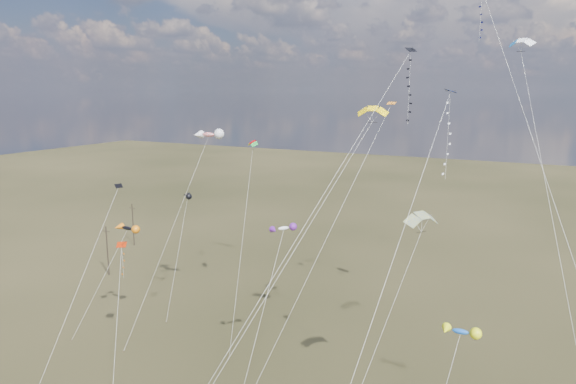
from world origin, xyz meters
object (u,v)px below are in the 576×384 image
at_px(utility_pole_near, 107,251).
at_px(diamond_black_high, 396,105).
at_px(novelty_black_orange, 127,228).
at_px(parafoil_yellow, 372,110).
at_px(utility_pole_far, 133,224).

distance_m(utility_pole_near, diamond_black_high, 54.26).
height_order(utility_pole_near, novelty_black_orange, novelty_black_orange).
distance_m(diamond_black_high, parafoil_yellow, 2.38).
distance_m(utility_pole_near, novelty_black_orange, 21.96).
distance_m(utility_pole_far, parafoil_yellow, 63.01).
distance_m(utility_pole_far, diamond_black_high, 65.24).
distance_m(diamond_black_high, novelty_black_orange, 34.90).
relative_size(utility_pole_far, novelty_black_orange, 0.61).
xyz_separation_m(utility_pole_near, novelty_black_orange, (16.36, -11.91, 8.53)).
bearing_deg(diamond_black_high, utility_pole_far, 156.63).
xyz_separation_m(parafoil_yellow, novelty_black_orange, (-29.22, -1.96, -14.38)).
bearing_deg(diamond_black_high, parafoil_yellow, 174.81).
bearing_deg(parafoil_yellow, novelty_black_orange, -176.17).
bearing_deg(novelty_black_orange, utility_pole_far, 133.24).
xyz_separation_m(utility_pole_far, parafoil_yellow, (53.58, -23.95, 22.92)).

